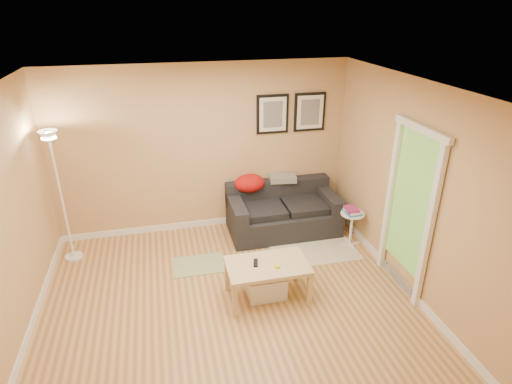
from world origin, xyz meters
TOP-DOWN VIEW (x-y plane):
  - floor at (0.00, 0.00)m, footprint 4.50×4.50m
  - ceiling at (0.00, 0.00)m, footprint 4.50×4.50m
  - wall_back at (0.00, 2.00)m, footprint 4.50×0.00m
  - wall_front at (0.00, -2.00)m, footprint 4.50×0.00m
  - wall_left at (-2.25, 0.00)m, footprint 0.00×4.00m
  - wall_right at (2.25, 0.00)m, footprint 0.00×4.00m
  - baseboard_back at (0.00, 1.99)m, footprint 4.50×0.02m
  - baseboard_left at (-2.24, 0.00)m, footprint 0.02×4.00m
  - baseboard_right at (2.24, 0.00)m, footprint 0.02×4.00m
  - sofa at (1.16, 1.53)m, footprint 1.70×0.90m
  - red_throw at (0.67, 1.79)m, footprint 0.48×0.36m
  - plaid_throw at (1.23, 1.85)m, footprint 0.45×0.32m
  - framed_print_left at (1.08, 1.98)m, footprint 0.50×0.04m
  - framed_print_right at (1.68, 1.98)m, footprint 0.50×0.04m
  - area_rug at (1.44, 0.88)m, footprint 1.25×0.85m
  - green_runner at (-0.28, 0.87)m, footprint 0.70×0.50m
  - coffee_table at (0.48, -0.02)m, footprint 1.12×0.87m
  - remote_control at (0.35, 0.02)m, footprint 0.09×0.17m
  - tape_roll at (0.57, -0.12)m, footprint 0.07×0.07m
  - storage_bin at (0.48, 0.02)m, footprint 0.48×0.35m
  - side_table at (2.02, 0.89)m, footprint 0.35×0.35m
  - book_stack at (2.01, 0.89)m, footprint 0.23×0.29m
  - floor_lamp at (-2.00, 1.49)m, footprint 0.25×0.25m
  - doorway at (2.20, -0.15)m, footprint 0.12×1.01m

SIDE VIEW (x-z plane):
  - floor at x=0.00m, z-range 0.00..0.00m
  - area_rug at x=1.44m, z-range 0.00..0.01m
  - green_runner at x=-0.28m, z-range 0.00..0.01m
  - baseboard_back at x=0.00m, z-range 0.00..0.10m
  - baseboard_left at x=-2.24m, z-range 0.00..0.10m
  - baseboard_right at x=2.24m, z-range 0.00..0.10m
  - storage_bin at x=0.48m, z-range 0.00..0.30m
  - coffee_table at x=0.48m, z-range 0.00..0.49m
  - side_table at x=2.02m, z-range 0.00..0.54m
  - sofa at x=1.16m, z-range 0.00..0.75m
  - remote_control at x=0.35m, z-range 0.49..0.51m
  - tape_roll at x=0.57m, z-range 0.49..0.52m
  - book_stack at x=2.01m, z-range 0.54..0.62m
  - red_throw at x=0.67m, z-range 0.63..0.91m
  - plaid_throw at x=1.23m, z-range 0.73..0.83m
  - floor_lamp at x=-2.00m, z-range -0.05..1.85m
  - doorway at x=2.20m, z-range -0.04..2.09m
  - wall_back at x=0.00m, z-range -0.95..3.55m
  - wall_front at x=0.00m, z-range -0.95..3.55m
  - wall_left at x=-2.25m, z-range -0.70..3.30m
  - wall_right at x=2.25m, z-range -0.70..3.30m
  - framed_print_left at x=1.08m, z-range 1.50..2.10m
  - framed_print_right at x=1.68m, z-range 1.50..2.10m
  - ceiling at x=0.00m, z-range 2.60..2.60m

